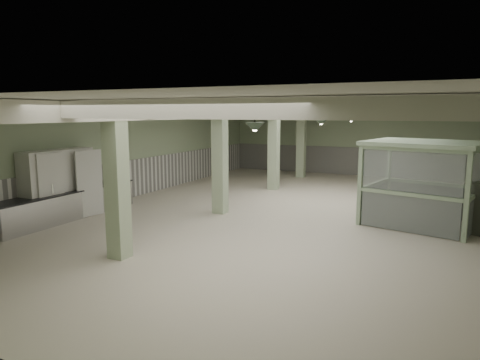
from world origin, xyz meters
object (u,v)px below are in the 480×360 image
at_px(walkin_cooler, 59,185).
at_px(filing_cabinet, 480,208).
at_px(prep_counter, 68,204).
at_px(guard_booth, 423,168).

xyz_separation_m(walkin_cooler, filing_cabinet, (11.87, 3.91, -0.41)).
bearing_deg(walkin_cooler, prep_counter, 68.89).
bearing_deg(walkin_cooler, filing_cabinet, 18.21).
xyz_separation_m(prep_counter, walkin_cooler, (-0.08, -0.22, 0.67)).
height_order(prep_counter, guard_booth, guard_booth).
bearing_deg(guard_booth, prep_counter, -145.61).
bearing_deg(prep_counter, walkin_cooler, -111.11).
relative_size(walkin_cooler, filing_cabinet, 1.71).
distance_m(prep_counter, walkin_cooler, 0.71).
bearing_deg(prep_counter, guard_booth, 21.61).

